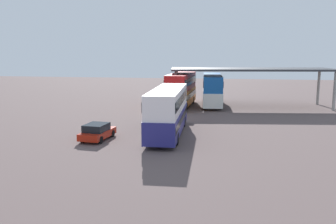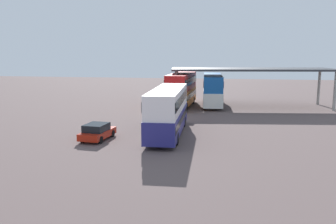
{
  "view_description": "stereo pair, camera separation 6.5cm",
  "coord_description": "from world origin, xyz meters",
  "px_view_note": "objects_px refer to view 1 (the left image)",
  "views": [
    {
      "loc": [
        5.52,
        -26.72,
        7.09
      ],
      "look_at": [
        0.69,
        2.71,
        2.0
      ],
      "focal_mm": 37.39,
      "sensor_mm": 36.0,
      "label": 1
    },
    {
      "loc": [
        5.59,
        -26.71,
        7.09
      ],
      "look_at": [
        0.69,
        2.71,
        2.0
      ],
      "focal_mm": 37.39,
      "sensor_mm": 36.0,
      "label": 2
    }
  ],
  "objects_px": {
    "parked_hatchback": "(97,132)",
    "double_decker_mid_row": "(212,89)",
    "double_decker_near_canopy": "(181,89)",
    "double_decker_main": "(168,110)"
  },
  "relations": [
    {
      "from": "double_decker_main",
      "to": "double_decker_near_canopy",
      "type": "bearing_deg",
      "value": 1.14
    },
    {
      "from": "double_decker_near_canopy",
      "to": "double_decker_mid_row",
      "type": "distance_m",
      "value": 4.47
    },
    {
      "from": "parked_hatchback",
      "to": "double_decker_near_canopy",
      "type": "height_order",
      "value": "double_decker_near_canopy"
    },
    {
      "from": "double_decker_main",
      "to": "double_decker_near_canopy",
      "type": "height_order",
      "value": "double_decker_near_canopy"
    },
    {
      "from": "double_decker_main",
      "to": "parked_hatchback",
      "type": "xyz_separation_m",
      "value": [
        -5.44,
        -2.77,
        -1.54
      ]
    },
    {
      "from": "double_decker_near_canopy",
      "to": "double_decker_mid_row",
      "type": "bearing_deg",
      "value": -60.11
    },
    {
      "from": "parked_hatchback",
      "to": "double_decker_mid_row",
      "type": "bearing_deg",
      "value": -16.54
    },
    {
      "from": "parked_hatchback",
      "to": "double_decker_near_canopy",
      "type": "bearing_deg",
      "value": -7.91
    },
    {
      "from": "double_decker_near_canopy",
      "to": "double_decker_main",
      "type": "bearing_deg",
      "value": -174.21
    },
    {
      "from": "double_decker_main",
      "to": "parked_hatchback",
      "type": "distance_m",
      "value": 6.3
    }
  ]
}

